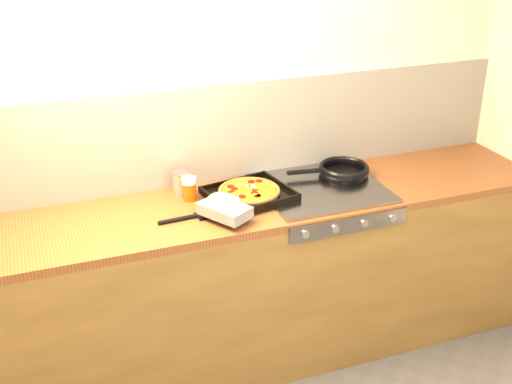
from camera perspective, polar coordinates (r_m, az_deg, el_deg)
name	(u,v)px	position (r m, az deg, el deg)	size (l,w,h in m)	color
room_shell	(215,134)	(3.20, -3.63, 5.17)	(3.20, 3.20, 3.20)	white
counter_run	(236,283)	(3.26, -1.78, -8.10)	(3.20, 0.62, 0.90)	olive
stovetop	(321,188)	(3.20, 5.76, 0.34)	(0.60, 0.56, 0.02)	gray
pizza_on_tray	(242,196)	(3.01, -1.28, -0.39)	(0.51, 0.50, 0.06)	black
frying_pan	(343,170)	(3.34, 7.72, 1.94)	(0.45, 0.30, 0.04)	black
tomato_can	(182,183)	(3.12, -6.62, 0.76)	(0.09, 0.09, 0.12)	#A2100D
juice_glass	(189,189)	(3.07, -5.95, 0.30)	(0.09, 0.09, 0.11)	#CB500B
wooden_spoon	(239,183)	(3.22, -1.54, 0.76)	(0.29, 0.12, 0.02)	#A68A46
black_spatula	(190,217)	(2.91, -5.91, -2.25)	(0.28, 0.09, 0.02)	black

